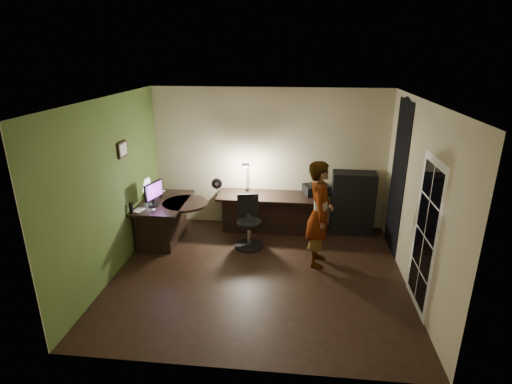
# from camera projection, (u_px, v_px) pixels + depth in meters

# --- Properties ---
(floor) EXTENTS (4.50, 4.00, 0.01)m
(floor) POSITION_uv_depth(u_px,v_px,m) (258.00, 274.00, 6.29)
(floor) COLOR black
(floor) RESTS_ON ground
(ceiling) EXTENTS (4.50, 4.00, 0.01)m
(ceiling) POSITION_uv_depth(u_px,v_px,m) (259.00, 99.00, 5.38)
(ceiling) COLOR silver
(ceiling) RESTS_ON floor
(wall_back) EXTENTS (4.50, 0.01, 2.70)m
(wall_back) POSITION_uv_depth(u_px,v_px,m) (269.00, 159.00, 7.71)
(wall_back) COLOR tan
(wall_back) RESTS_ON floor
(wall_front) EXTENTS (4.50, 0.01, 2.70)m
(wall_front) POSITION_uv_depth(u_px,v_px,m) (238.00, 262.00, 3.96)
(wall_front) COLOR tan
(wall_front) RESTS_ON floor
(wall_left) EXTENTS (0.01, 4.00, 2.70)m
(wall_left) POSITION_uv_depth(u_px,v_px,m) (111.00, 188.00, 6.06)
(wall_left) COLOR tan
(wall_left) RESTS_ON floor
(wall_right) EXTENTS (0.01, 4.00, 2.70)m
(wall_right) POSITION_uv_depth(u_px,v_px,m) (418.00, 200.00, 5.61)
(wall_right) COLOR tan
(wall_right) RESTS_ON floor
(green_wall_overlay) EXTENTS (0.00, 4.00, 2.70)m
(green_wall_overlay) POSITION_uv_depth(u_px,v_px,m) (112.00, 188.00, 6.06)
(green_wall_overlay) COLOR #425B24
(green_wall_overlay) RESTS_ON floor
(arched_doorway) EXTENTS (0.01, 0.90, 2.60)m
(arched_doorway) POSITION_uv_depth(u_px,v_px,m) (398.00, 178.00, 6.70)
(arched_doorway) COLOR black
(arched_doorway) RESTS_ON floor
(french_door) EXTENTS (0.02, 0.92, 2.10)m
(french_door) POSITION_uv_depth(u_px,v_px,m) (425.00, 236.00, 5.19)
(french_door) COLOR white
(french_door) RESTS_ON floor
(framed_picture) EXTENTS (0.04, 0.30, 0.25)m
(framed_picture) POSITION_uv_depth(u_px,v_px,m) (122.00, 149.00, 6.31)
(framed_picture) COLOR black
(framed_picture) RESTS_ON wall_left
(desk_left) EXTENTS (0.82, 1.32, 0.76)m
(desk_left) POSITION_uv_depth(u_px,v_px,m) (165.00, 221.00, 7.30)
(desk_left) COLOR black
(desk_left) RESTS_ON floor
(desk_right) EXTENTS (1.97, 0.71, 0.74)m
(desk_right) POSITION_uv_depth(u_px,v_px,m) (269.00, 213.00, 7.69)
(desk_right) COLOR black
(desk_right) RESTS_ON floor
(cabinet) EXTENTS (0.81, 0.42, 1.20)m
(cabinet) POSITION_uv_depth(u_px,v_px,m) (353.00, 203.00, 7.57)
(cabinet) COLOR black
(cabinet) RESTS_ON floor
(laptop_stand) EXTENTS (0.28, 0.26, 0.09)m
(laptop_stand) POSITION_uv_depth(u_px,v_px,m) (153.00, 194.00, 7.41)
(laptop_stand) COLOR silver
(laptop_stand) RESTS_ON desk_left
(laptop) EXTENTS (0.42, 0.41, 0.23)m
(laptop) POSITION_uv_depth(u_px,v_px,m) (154.00, 186.00, 7.35)
(laptop) COLOR silver
(laptop) RESTS_ON laptop_stand
(monitor) EXTENTS (0.22, 0.47, 0.31)m
(monitor) POSITION_uv_depth(u_px,v_px,m) (153.00, 197.00, 6.93)
(monitor) COLOR black
(monitor) RESTS_ON desk_left
(mouse) EXTENTS (0.06, 0.08, 0.03)m
(mouse) POSITION_uv_depth(u_px,v_px,m) (153.00, 210.00, 6.75)
(mouse) COLOR silver
(mouse) RESTS_ON desk_left
(phone) EXTENTS (0.09, 0.14, 0.01)m
(phone) POSITION_uv_depth(u_px,v_px,m) (161.00, 195.00, 7.44)
(phone) COLOR black
(phone) RESTS_ON desk_left
(pen) EXTENTS (0.01, 0.13, 0.01)m
(pen) POSITION_uv_depth(u_px,v_px,m) (189.00, 199.00, 7.26)
(pen) COLOR black
(pen) RESTS_ON desk_left
(speaker) EXTENTS (0.09, 0.09, 0.18)m
(speaker) POSITION_uv_depth(u_px,v_px,m) (131.00, 208.00, 6.61)
(speaker) COLOR black
(speaker) RESTS_ON desk_left
(notepad) EXTENTS (0.20, 0.24, 0.01)m
(notepad) POSITION_uv_depth(u_px,v_px,m) (138.00, 210.00, 6.75)
(notepad) COLOR silver
(notepad) RESTS_ON desk_left
(desk_fan) EXTENTS (0.21, 0.12, 0.31)m
(desk_fan) POSITION_uv_depth(u_px,v_px,m) (217.00, 186.00, 7.61)
(desk_fan) COLOR black
(desk_fan) RESTS_ON desk_right
(headphones) EXTENTS (0.21, 0.12, 0.09)m
(headphones) POSITION_uv_depth(u_px,v_px,m) (311.00, 192.00, 7.63)
(headphones) COLOR #215787
(headphones) RESTS_ON desk_right
(printer) EXTENTS (0.55, 0.48, 0.20)m
(printer) POSITION_uv_depth(u_px,v_px,m) (316.00, 189.00, 7.61)
(printer) COLOR black
(printer) RESTS_ON desk_right
(desk_lamp) EXTENTS (0.27, 0.34, 0.66)m
(desk_lamp) POSITION_uv_depth(u_px,v_px,m) (247.00, 175.00, 7.69)
(desk_lamp) COLOR black
(desk_lamp) RESTS_ON desk_right
(office_chair) EXTENTS (0.62, 0.62, 0.93)m
(office_chair) POSITION_uv_depth(u_px,v_px,m) (249.00, 223.00, 7.02)
(office_chair) COLOR black
(office_chair) RESTS_ON floor
(person) EXTENTS (0.46, 0.65, 1.74)m
(person) POSITION_uv_depth(u_px,v_px,m) (320.00, 214.00, 6.35)
(person) COLOR #D8A88C
(person) RESTS_ON floor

